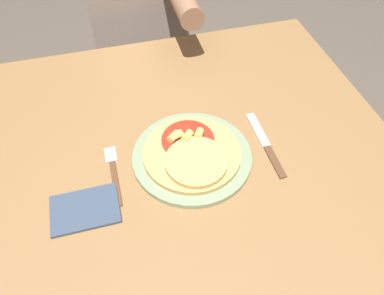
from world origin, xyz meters
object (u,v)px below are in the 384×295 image
(pizza, at_px, (192,153))
(knife, at_px, (266,145))
(dining_table, at_px, (180,173))
(plate, at_px, (192,156))
(fork, at_px, (114,171))
(person_diner, at_px, (138,7))

(pizza, xyz_separation_m, knife, (0.19, -0.00, -0.02))
(dining_table, distance_m, plate, 0.12)
(dining_table, height_order, fork, fork)
(plate, distance_m, pizza, 0.02)
(plate, xyz_separation_m, person_diner, (-0.01, 0.75, -0.01))
(fork, bearing_deg, knife, -2.65)
(plate, distance_m, knife, 0.19)
(plate, distance_m, person_diner, 0.75)
(pizza, bearing_deg, plate, 85.10)
(fork, relative_size, person_diner, 0.14)
(knife, bearing_deg, plate, 177.35)
(plate, bearing_deg, fork, 177.34)
(plate, relative_size, pizza, 1.22)
(dining_table, bearing_deg, person_diner, 88.61)
(dining_table, distance_m, fork, 0.20)
(pizza, bearing_deg, knife, -1.29)
(plate, relative_size, fork, 1.65)
(pizza, height_order, fork, pizza)
(plate, relative_size, person_diner, 0.24)
(knife, xyz_separation_m, person_diner, (-0.20, 0.76, -0.01))
(knife, bearing_deg, pizza, 178.71)
(plate, xyz_separation_m, pizza, (-0.00, -0.00, 0.02))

